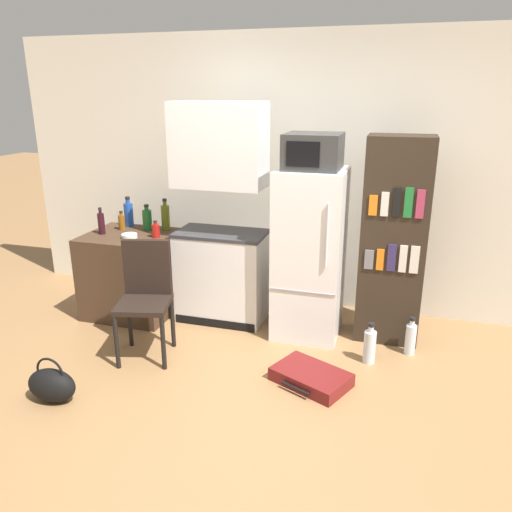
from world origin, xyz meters
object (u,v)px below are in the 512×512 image
(bookshelf, at_px, (393,242))
(bottle_amber_beer, at_px, (122,222))
(microwave, at_px, (313,151))
(handbag, at_px, (52,385))
(refrigerator, at_px, (310,254))
(water_bottle_front, at_px, (370,346))
(chair, at_px, (146,289))
(side_table, at_px, (132,274))
(bottle_ketchup_red, at_px, (156,230))
(bottle_green_tall, at_px, (147,219))
(bottle_blue_soda, at_px, (129,214))
(suitcase_large_flat, at_px, (311,377))
(water_bottle_middle, at_px, (411,339))
(kitchen_hutch, at_px, (221,224))
(bottle_wine_dark, at_px, (101,223))
(bowl, at_px, (129,236))

(bookshelf, relative_size, bottle_amber_beer, 9.52)
(microwave, relative_size, handbag, 1.25)
(microwave, bearing_deg, handbag, -134.20)
(refrigerator, height_order, water_bottle_front, refrigerator)
(chair, distance_m, water_bottle_front, 1.84)
(chair, relative_size, handbag, 2.62)
(side_table, relative_size, bottle_ketchup_red, 5.03)
(bottle_green_tall, bearing_deg, bottle_blue_soda, 163.99)
(suitcase_large_flat, distance_m, water_bottle_front, 0.59)
(microwave, bearing_deg, bookshelf, 9.14)
(refrigerator, xyz_separation_m, bottle_green_tall, (-1.62, 0.14, 0.16))
(water_bottle_front, bearing_deg, water_bottle_middle, 36.76)
(bottle_blue_soda, distance_m, bottle_green_tall, 0.25)
(microwave, relative_size, bottle_blue_soda, 1.53)
(handbag, bearing_deg, bottle_ketchup_red, 86.17)
(bottle_ketchup_red, relative_size, bottle_amber_beer, 0.86)
(refrigerator, relative_size, bookshelf, 0.84)
(kitchen_hutch, height_order, bottle_wine_dark, kitchen_hutch)
(chair, bearing_deg, side_table, 114.05)
(bottle_amber_beer, distance_m, suitcase_large_flat, 2.37)
(refrigerator, bearing_deg, suitcase_large_flat, -77.14)
(side_table, relative_size, refrigerator, 0.54)
(water_bottle_middle, bearing_deg, side_table, 177.88)
(kitchen_hutch, relative_size, bowl, 13.97)
(microwave, distance_m, bottle_blue_soda, 1.99)
(microwave, distance_m, bottle_wine_dark, 2.08)
(bowl, xyz_separation_m, suitcase_large_flat, (1.82, -0.65, -0.76))
(water_bottle_middle, bearing_deg, bottle_green_tall, 173.19)
(microwave, relative_size, suitcase_large_flat, 0.70)
(bottle_wine_dark, bearing_deg, bottle_blue_soda, 73.58)
(kitchen_hutch, bearing_deg, bottle_green_tall, 174.27)
(bottle_ketchup_red, relative_size, chair, 0.17)
(bottle_blue_soda, bearing_deg, microwave, -6.44)
(refrigerator, relative_size, bottle_blue_soda, 4.99)
(side_table, xyz_separation_m, bottle_green_tall, (0.10, 0.20, 0.50))
(bottle_ketchup_red, height_order, water_bottle_front, bottle_ketchup_red)
(microwave, bearing_deg, bowl, -173.85)
(bottle_blue_soda, bearing_deg, chair, -54.66)
(bookshelf, relative_size, bottle_blue_soda, 5.93)
(side_table, bearing_deg, suitcase_large_flat, -21.85)
(bottle_blue_soda, height_order, suitcase_large_flat, bottle_blue_soda)
(kitchen_hutch, bearing_deg, bottle_amber_beer, 179.85)
(refrigerator, relative_size, bottle_amber_beer, 8.01)
(bottle_wine_dark, bearing_deg, water_bottle_front, -6.10)
(kitchen_hutch, distance_m, water_bottle_middle, 1.91)
(microwave, bearing_deg, bottle_amber_beer, 177.99)
(water_bottle_front, bearing_deg, refrigerator, 145.75)
(bookshelf, distance_m, bottle_ketchup_red, 2.10)
(refrigerator, bearing_deg, microwave, -104.44)
(microwave, height_order, chair, microwave)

